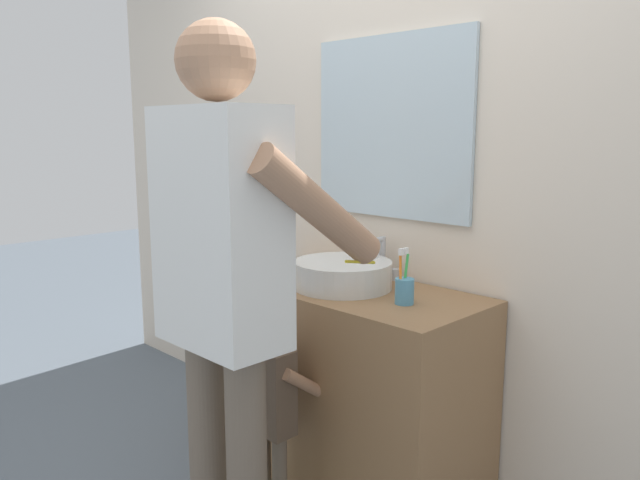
{
  "coord_description": "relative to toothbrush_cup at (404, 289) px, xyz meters",
  "views": [
    {
      "loc": [
        1.68,
        -1.52,
        1.49
      ],
      "look_at": [
        0.0,
        0.15,
        1.07
      ],
      "focal_mm": 35.05,
      "sensor_mm": 36.0,
      "label": 1
    }
  ],
  "objects": [
    {
      "name": "vanity_cabinet",
      "position": [
        -0.32,
        0.03,
        -0.48
      ],
      "size": [
        1.15,
        0.54,
        0.86
      ],
      "primitive_type": "cube",
      "color": "olive",
      "rests_on": "ground"
    },
    {
      "name": "toothbrush_cup",
      "position": [
        0.0,
        0.0,
        0.0
      ],
      "size": [
        0.07,
        0.07,
        0.21
      ],
      "color": "#4C8EB2",
      "rests_on": "vanity_cabinet"
    },
    {
      "name": "child_toddler",
      "position": [
        -0.32,
        -0.37,
        -0.43
      ],
      "size": [
        0.25,
        0.25,
        0.81
      ],
      "color": "#6B5B4C",
      "rests_on": "ground"
    },
    {
      "name": "adult_parent",
      "position": [
        -0.18,
        -0.67,
        0.17
      ],
      "size": [
        0.56,
        0.58,
        1.8
      ],
      "color": "#6B5B4C",
      "rests_on": "ground"
    },
    {
      "name": "faucet",
      "position": [
        -0.32,
        0.25,
        0.03
      ],
      "size": [
        0.18,
        0.14,
        0.18
      ],
      "color": "#B7BABF",
      "rests_on": "vanity_cabinet"
    },
    {
      "name": "sink_basin",
      "position": [
        -0.32,
        0.01,
        0.0
      ],
      "size": [
        0.4,
        0.4,
        0.11
      ],
      "color": "silver",
      "rests_on": "vanity_cabinet"
    },
    {
      "name": "back_wall",
      "position": [
        -0.32,
        0.35,
        0.44
      ],
      "size": [
        4.4,
        0.1,
        2.7
      ],
      "color": "beige",
      "rests_on": "ground"
    }
  ]
}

